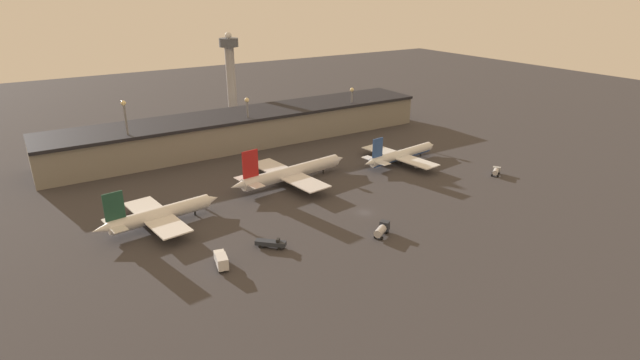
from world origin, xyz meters
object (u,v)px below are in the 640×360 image
object	(u,v)px
airplane_2	(401,155)
service_vehicle_2	(271,243)
airplane_1	(291,173)
service_vehicle_3	(221,260)
service_vehicle_1	(496,171)
airplane_0	(159,215)
control_tower	(230,70)
service_vehicle_0	(382,229)

from	to	relation	value
airplane_2	service_vehicle_2	xyz separation A→B (m)	(-71.67, -32.74, -1.80)
airplane_1	service_vehicle_3	bearing A→B (deg)	-143.45
airplane_1	service_vehicle_1	xyz separation A→B (m)	(64.99, -32.32, -2.14)
airplane_1	airplane_0	bearing A→B (deg)	-176.37
service_vehicle_2	service_vehicle_3	distance (m)	14.50
airplane_2	service_vehicle_1	size ratio (longest dim) A/B	6.77
airplane_2	service_vehicle_3	bearing A→B (deg)	-165.08
airplane_2	control_tower	size ratio (longest dim) A/B	0.91
airplane_2	airplane_1	bearing A→B (deg)	167.57
airplane_1	control_tower	xyz separation A→B (m)	(17.36, 90.34, 20.99)
airplane_2	service_vehicle_2	bearing A→B (deg)	-162.69
service_vehicle_0	service_vehicle_2	size ratio (longest dim) A/B	0.94
airplane_0	airplane_1	xyz separation A→B (m)	(46.93, 9.01, 0.23)
airplane_0	control_tower	size ratio (longest dim) A/B	0.86
service_vehicle_1	service_vehicle_2	distance (m)	91.61
service_vehicle_2	service_vehicle_0	bearing A→B (deg)	24.75
airplane_2	service_vehicle_0	bearing A→B (deg)	-142.77
control_tower	airplane_1	bearing A→B (deg)	-100.88
airplane_0	service_vehicle_0	world-z (taller)	airplane_0
airplane_2	service_vehicle_0	distance (m)	60.87
service_vehicle_3	service_vehicle_2	bearing A→B (deg)	-68.94
airplane_1	service_vehicle_0	xyz separation A→B (m)	(1.74, -46.74, -1.83)
airplane_0	service_vehicle_1	distance (m)	114.34
service_vehicle_2	airplane_0	bearing A→B (deg)	170.32
service_vehicle_1	airplane_2	bearing A→B (deg)	92.31
service_vehicle_0	airplane_0	bearing A→B (deg)	111.48
service_vehicle_1	service_vehicle_3	bearing A→B (deg)	150.89
airplane_0	service_vehicle_1	world-z (taller)	airplane_0
airplane_0	service_vehicle_3	bearing A→B (deg)	-85.75
airplane_0	airplane_2	distance (m)	92.22
service_vehicle_1	service_vehicle_2	bearing A→B (deg)	150.03
airplane_1	service_vehicle_2	size ratio (longest dim) A/B	6.61
airplane_0	service_vehicle_3	world-z (taller)	airplane_0
airplane_1	airplane_2	world-z (taller)	airplane_1
airplane_2	service_vehicle_0	xyz separation A→B (m)	(-43.42, -42.63, -1.29)
service_vehicle_3	airplane_1	bearing A→B (deg)	-34.21
airplane_0	airplane_1	distance (m)	47.79
service_vehicle_0	control_tower	world-z (taller)	control_tower
airplane_1	service_vehicle_0	distance (m)	46.80
service_vehicle_0	service_vehicle_1	bearing A→B (deg)	-17.90
service_vehicle_0	control_tower	bearing A→B (deg)	52.77
service_vehicle_2	service_vehicle_3	bearing A→B (deg)	-126.88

